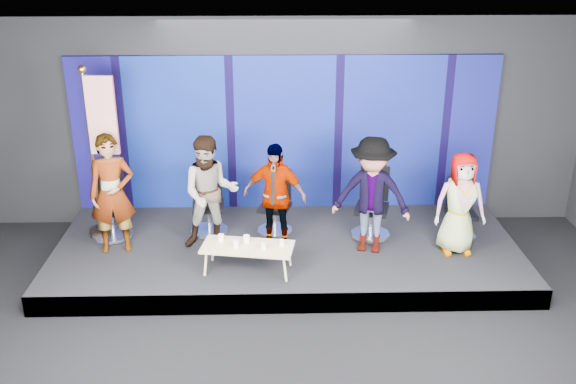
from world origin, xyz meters
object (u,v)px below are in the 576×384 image
panelist_e (460,203)px  mug_c (246,239)px  coffee_table (248,248)px  chair_b (209,211)px  chair_e (459,218)px  panelist_c (275,196)px  panelist_a (112,194)px  mug_a (221,238)px  mug_e (282,243)px  mug_b (236,244)px  chair_a (111,214)px  panelist_d (372,195)px  chair_d (372,214)px  chair_c (275,212)px  panelist_b (210,193)px  flag_stand (100,150)px  mug_d (264,246)px

panelist_e → mug_c: (-3.09, -0.42, -0.33)m
coffee_table → chair_b: bearing=116.8°
chair_e → panelist_c: bearing=-176.4°
panelist_a → mug_c: bearing=-27.7°
panelist_c → chair_b: bearing=169.4°
mug_a → mug_e: size_ratio=1.18×
mug_a → mug_b: 0.29m
panelist_a → coffee_table: 2.16m
mug_c → mug_a: bearing=171.9°
chair_b → chair_e: bearing=-8.9°
chair_a → mug_c: (2.13, -1.07, 0.08)m
panelist_d → mug_e: bearing=-140.2°
panelist_c → mug_a: bearing=-125.0°
chair_a → chair_d: chair_a is taller
chair_c → mug_e: 1.28m
chair_a → chair_b: 1.50m
panelist_d → panelist_e: 1.29m
chair_b → panelist_b: (0.09, -0.50, 0.51)m
coffee_table → mug_b: size_ratio=13.86×
panelist_a → flag_stand: bearing=105.5°
chair_a → panelist_c: 2.60m
chair_d → coffee_table: size_ratio=0.81×
panelist_a → chair_d: (3.86, 0.39, -0.54)m
panelist_c → mug_d: size_ratio=18.25×
panelist_d → chair_e: bearing=30.6°
panelist_a → mug_c: panelist_a is taller
panelist_b → panelist_d: (2.35, -0.20, 0.02)m
mug_a → flag_stand: (-1.83, 1.01, 0.98)m
panelist_e → flag_stand: flag_stand is taller
mug_c → flag_stand: 2.62m
chair_a → mug_d: size_ratio=12.43×
chair_d → chair_e: (1.35, -0.10, -0.04)m
chair_b → mug_d: chair_b is taller
chair_d → panelist_e: size_ratio=0.71×
mug_a → panelist_e: bearing=6.1°
chair_a → chair_c: size_ratio=1.10×
chair_b → mug_d: bearing=-62.4°
chair_c → panelist_e: bearing=0.2°
panelist_d → chair_e: panelist_d is taller
chair_e → chair_c: bearing=173.5°
chair_a → panelist_a: size_ratio=0.62×
chair_e → mug_a: size_ratio=9.57×
panelist_b → mug_d: panelist_b is taller
chair_c → panelist_c: 0.69m
panelist_c → panelist_d: 1.42m
panelist_c → panelist_e: size_ratio=1.05×
panelist_b → panelist_d: bearing=-9.3°
mug_a → flag_stand: bearing=151.0°
flag_stand → panelist_a: bearing=-60.0°
panelist_e → flag_stand: 5.35m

